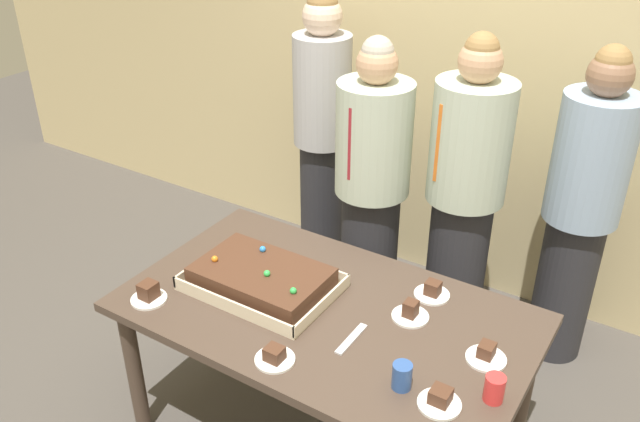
{
  "coord_description": "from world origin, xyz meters",
  "views": [
    {
      "loc": [
        1.14,
        -1.83,
        2.39
      ],
      "look_at": [
        -0.12,
        0.15,
        1.08
      ],
      "focal_mm": 37.19,
      "sensor_mm": 36.0,
      "label": 1
    }
  ],
  "objects": [
    {
      "name": "plated_slice_center_front",
      "position": [
        -0.65,
        -0.34,
        0.76
      ],
      "size": [
        0.15,
        0.15,
        0.08
      ],
      "color": "white",
      "rests_on": "party_table"
    },
    {
      "name": "plated_slice_near_right",
      "position": [
        0.65,
        0.06,
        0.75
      ],
      "size": [
        0.15,
        0.15,
        0.06
      ],
      "color": "white",
      "rests_on": "party_table"
    },
    {
      "name": "person_green_shirt_behind",
      "position": [
        -0.76,
        1.17,
        0.91
      ],
      "size": [
        0.33,
        0.33,
        1.74
      ],
      "rotation": [
        0.0,
        0.0,
        -1.21
      ],
      "color": "#28282D",
      "rests_on": "ground_plane"
    },
    {
      "name": "sheet_cake",
      "position": [
        -0.31,
        -0.02,
        0.78
      ],
      "size": [
        0.62,
        0.42,
        0.12
      ],
      "color": "beige",
      "rests_on": "party_table"
    },
    {
      "name": "plated_slice_far_right",
      "position": [
        0.01,
        -0.36,
        0.76
      ],
      "size": [
        0.15,
        0.15,
        0.06
      ],
      "color": "white",
      "rests_on": "party_table"
    },
    {
      "name": "drink_cup_nearest",
      "position": [
        0.46,
        -0.23,
        0.78
      ],
      "size": [
        0.07,
        0.07,
        0.1
      ],
      "primitive_type": "cylinder",
      "color": "#2D5199",
      "rests_on": "party_table"
    },
    {
      "name": "party_table",
      "position": [
        0.0,
        0.0,
        0.65
      ],
      "size": [
        1.66,
        0.96,
        0.73
      ],
      "color": "#47382D",
      "rests_on": "ground_plane"
    },
    {
      "name": "person_far_right_suit",
      "position": [
        0.7,
        1.19,
        0.85
      ],
      "size": [
        0.36,
        0.36,
        1.65
      ],
      "rotation": [
        0.0,
        0.0,
        -2.27
      ],
      "color": "#28282D",
      "rests_on": "ground_plane"
    },
    {
      "name": "person_serving_front",
      "position": [
        -0.22,
        0.79,
        0.84
      ],
      "size": [
        0.37,
        0.37,
        1.65
      ],
      "rotation": [
        0.0,
        0.0,
        -1.68
      ],
      "color": "#28282D",
      "rests_on": "ground_plane"
    },
    {
      "name": "interior_back_panel",
      "position": [
        0.0,
        1.6,
        1.5
      ],
      "size": [
        8.0,
        0.12,
        3.0
      ],
      "primitive_type": "cube",
      "color": "#CCB784",
      "rests_on": "ground_plane"
    },
    {
      "name": "cake_server_utensil",
      "position": [
        0.18,
        -0.11,
        0.74
      ],
      "size": [
        0.03,
        0.2,
        0.01
      ],
      "primitive_type": "cube",
      "color": "silver",
      "rests_on": "party_table"
    },
    {
      "name": "plated_slice_near_left",
      "position": [
        0.31,
        0.14,
        0.76
      ],
      "size": [
        0.15,
        0.15,
        0.08
      ],
      "color": "white",
      "rests_on": "party_table"
    },
    {
      "name": "person_striped_tie_right",
      "position": [
        0.21,
        0.94,
        0.87
      ],
      "size": [
        0.38,
        0.38,
        1.69
      ],
      "rotation": [
        0.0,
        0.0,
        -2.06
      ],
      "color": "#28282D",
      "rests_on": "ground_plane"
    },
    {
      "name": "plated_slice_center_back",
      "position": [
        0.33,
        0.32,
        0.76
      ],
      "size": [
        0.15,
        0.15,
        0.07
      ],
      "color": "white",
      "rests_on": "party_table"
    },
    {
      "name": "plated_slice_far_left",
      "position": [
        0.6,
        -0.24,
        0.76
      ],
      "size": [
        0.15,
        0.15,
        0.06
      ],
      "color": "white",
      "rests_on": "party_table"
    },
    {
      "name": "drink_cup_middle",
      "position": [
        0.75,
        -0.12,
        0.78
      ],
      "size": [
        0.07,
        0.07,
        0.1
      ],
      "primitive_type": "cylinder",
      "color": "red",
      "rests_on": "party_table"
    }
  ]
}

